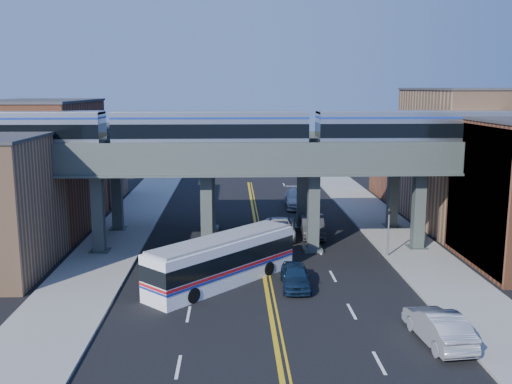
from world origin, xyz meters
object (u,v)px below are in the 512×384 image
Objects in this scene: traffic_signal at (389,227)px; car_lane_c at (280,229)px; car_lane_d at (298,198)px; transit_train at (211,131)px; stop_sign at (268,247)px; car_lane_b at (313,226)px; transit_bus at (223,261)px; car_lane_a at (295,276)px; car_parked_curb at (438,326)px.

traffic_signal is 0.73× the size of car_lane_c.
transit_train is at bearing -114.67° from car_lane_d.
stop_sign is (3.89, -5.00, -7.36)m from transit_train.
car_lane_b is at bearing 65.36° from stop_sign.
transit_bus is 4.66m from car_lane_a.
car_lane_c is (-0.00, 11.87, 0.04)m from car_lane_a.
car_lane_b is 11.95m from car_lane_d.
transit_bus is at bearing -157.07° from traffic_signal.
transit_bus reaches higher than car_lane_d.
car_lane_b is (7.29, 11.37, -0.61)m from transit_bus.
car_lane_d reaches higher than car_parked_curb.
car_lane_b is 0.93× the size of car_lane_c.
traffic_signal is (12.79, -2.00, -6.82)m from transit_train.
car_lane_b is at bearing -88.23° from car_lane_d.
stop_sign is 0.27× the size of transit_bus.
car_parked_curb is (6.07, -8.03, 0.09)m from car_lane_a.
transit_train is 7.78× the size of car_lane_c.
car_lane_c is at bearing 91.78° from car_lane_a.
car_lane_d is (4.39, 21.28, -0.86)m from stop_sign.
transit_train is 14.63m from traffic_signal.
stop_sign reaches higher than car_lane_a.
traffic_signal is 0.82× the size of car_parked_curb.
transit_bus is 1.94× the size of car_parked_curb.
car_lane_d is at bearing 78.36° from stop_sign.
car_lane_d is (0.10, 11.95, 0.04)m from car_lane_b.
traffic_signal is at bearing -73.86° from car_lane_d.
car_lane_c is at bearing -100.86° from car_lane_d.
transit_train reaches higher than car_lane_b.
car_parked_curb is (11.46, -16.00, -8.30)m from transit_train.
car_parked_curb is (3.29, -20.34, -0.04)m from car_lane_b.
traffic_signal is at bearing 40.65° from car_lane_a.
transit_train is 10.10× the size of car_lane_a.
stop_sign is 3.48m from car_lane_a.
car_lane_a is 11.87m from car_lane_c.
car_parked_curb is at bearing -86.07° from transit_bus.
transit_train reaches higher than car_lane_c.
transit_train is 10.63× the size of traffic_signal.
transit_train is 16.57× the size of stop_sign.
transit_bus is 1.86× the size of car_lane_b.
car_parked_curb is at bearing -77.13° from car_lane_b.
car_lane_c is (1.50, 8.91, -0.98)m from stop_sign.
transit_bus is 1.73× the size of car_lane_c.
transit_train is 12.40m from car_lane_b.
transit_train is at bearing -138.96° from car_lane_c.
traffic_signal is at bearing 18.63° from stop_sign.
car_parked_curb is (-1.33, -14.00, -1.48)m from traffic_signal.
traffic_signal reaches higher than car_lane_a.
car_lane_c is at bearing -167.54° from car_lane_b.
transit_bus reaches higher than stop_sign.
transit_train reaches higher than traffic_signal.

